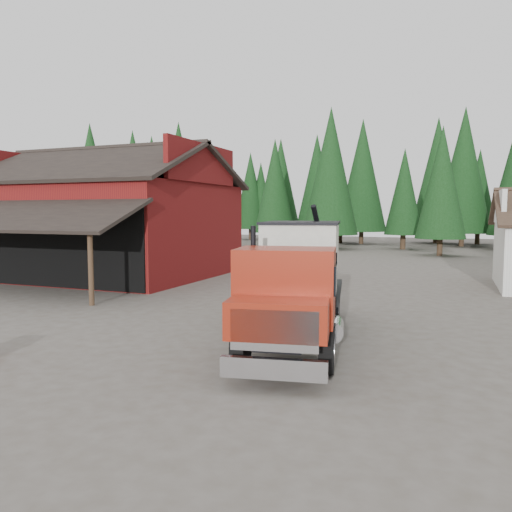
% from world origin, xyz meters
% --- Properties ---
extents(ground, '(120.00, 120.00, 0.00)m').
position_xyz_m(ground, '(0.00, 0.00, 0.00)').
color(ground, '#4F483E').
rests_on(ground, ground).
extents(red_barn, '(12.80, 13.63, 7.18)m').
position_xyz_m(red_barn, '(-11.00, 9.90, 2.69)').
color(red_barn, maroon).
rests_on(red_barn, ground).
extents(conifer_backdrop, '(76.00, 16.00, 16.00)m').
position_xyz_m(conifer_backdrop, '(0.00, 42.00, 0.00)').
color(conifer_backdrop, black).
rests_on(conifer_backdrop, ground).
extents(near_pine_a, '(4.40, 4.40, 11.40)m').
position_xyz_m(near_pine_a, '(-22.00, 28.00, 6.39)').
color(near_pine_a, '#382619').
rests_on(near_pine_a, ground).
extents(near_pine_b, '(3.96, 3.96, 10.40)m').
position_xyz_m(near_pine_b, '(6.00, 30.00, 5.89)').
color(near_pine_b, '#382619').
rests_on(near_pine_b, ground).
extents(near_pine_d, '(5.28, 5.28, 13.40)m').
position_xyz_m(near_pine_d, '(-4.00, 34.00, 7.39)').
color(near_pine_d, '#382619').
rests_on(near_pine_d, ground).
extents(feed_truck, '(3.74, 8.56, 3.74)m').
position_xyz_m(feed_truck, '(3.11, 0.01, 1.75)').
color(feed_truck, black).
rests_on(feed_truck, ground).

